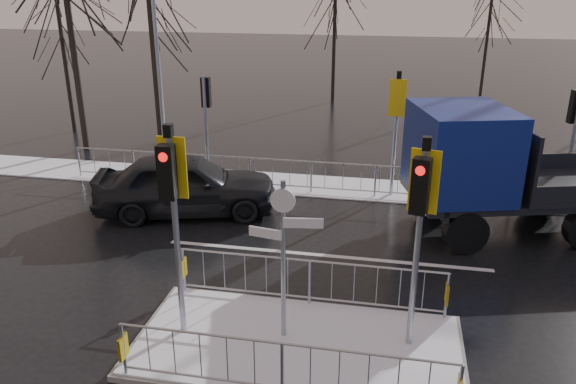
% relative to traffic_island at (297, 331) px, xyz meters
% --- Properties ---
extents(ground, '(120.00, 120.00, 0.00)m').
position_rel_traffic_island_xyz_m(ground, '(0.01, -0.01, -0.39)').
color(ground, black).
rests_on(ground, ground).
extents(snow_verge, '(30.00, 2.00, 0.04)m').
position_rel_traffic_island_xyz_m(snow_verge, '(0.01, 8.59, -0.37)').
color(snow_verge, white).
rests_on(snow_verge, ground).
extents(lane_markings, '(8.00, 11.38, 0.01)m').
position_rel_traffic_island_xyz_m(lane_markings, '(0.01, -0.34, -0.39)').
color(lane_markings, silver).
rests_on(lane_markings, ground).
extents(traffic_island, '(6.00, 3.04, 4.15)m').
position_rel_traffic_island_xyz_m(traffic_island, '(0.00, 0.00, 0.00)').
color(traffic_island, slate).
rests_on(traffic_island, ground).
extents(far_kerb_fixtures, '(18.00, 0.65, 3.83)m').
position_rel_traffic_island_xyz_m(far_kerb_fixtures, '(0.31, 8.08, 0.63)').
color(far_kerb_fixtures, '#9BA1A9').
rests_on(far_kerb_fixtures, ground).
extents(car_far_lane, '(5.52, 3.39, 1.76)m').
position_rel_traffic_island_xyz_m(car_far_lane, '(-4.27, 5.73, 0.49)').
color(car_far_lane, black).
rests_on(car_far_lane, ground).
extents(flatbed_truck, '(7.78, 4.57, 3.40)m').
position_rel_traffic_island_xyz_m(flatbed_truck, '(4.17, 6.06, 1.42)').
color(flatbed_truck, black).
rests_on(flatbed_truck, ground).
extents(tree_near_b, '(4.00, 4.00, 7.55)m').
position_rel_traffic_island_xyz_m(tree_near_b, '(-7.99, 12.49, 4.76)').
color(tree_near_b, black).
rests_on(tree_near_b, ground).
extents(tree_near_c, '(3.50, 3.50, 6.61)m').
position_rel_traffic_island_xyz_m(tree_near_c, '(-12.49, 13.49, 4.11)').
color(tree_near_c, black).
rests_on(tree_near_c, ground).
extents(tree_far_a, '(3.75, 3.75, 7.08)m').
position_rel_traffic_island_xyz_m(tree_far_a, '(-1.99, 21.99, 4.43)').
color(tree_far_a, black).
rests_on(tree_far_a, ground).
extents(tree_far_b, '(3.25, 3.25, 6.14)m').
position_rel_traffic_island_xyz_m(tree_far_b, '(6.01, 23.99, 3.79)').
color(tree_far_b, black).
rests_on(tree_far_b, ground).
extents(street_lamp_left, '(1.25, 0.18, 8.20)m').
position_rel_traffic_island_xyz_m(street_lamp_left, '(-6.42, 9.49, 4.10)').
color(street_lamp_left, '#9BA1A9').
rests_on(street_lamp_left, ground).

